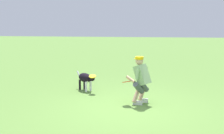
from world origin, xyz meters
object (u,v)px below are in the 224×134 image
dog (86,79)px  frisbee_held (127,82)px  frisbee_flying (92,76)px  person (141,79)px

dog → frisbee_held: bearing=2.4°
frisbee_flying → person: bearing=147.9°
person → dog: bearing=-0.9°
dog → frisbee_held: (-1.40, 1.24, 0.21)m
dog → frisbee_flying: (-0.27, 0.26, 0.13)m
person → dog: (1.78, -1.21, -0.30)m
person → frisbee_flying: 1.80m
person → dog: 2.17m
dog → frisbee_flying: bearing=0.3°
dog → frisbee_flying: 0.39m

